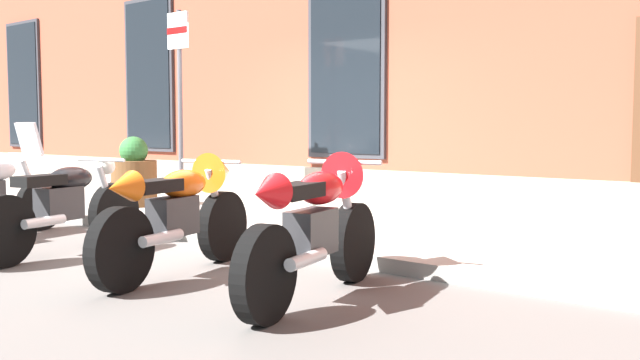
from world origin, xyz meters
TOP-DOWN VIEW (x-y plane):
  - ground_plane at (0.00, 0.00)m, footprint 140.00×140.00m
  - sidewalk at (0.00, 1.18)m, footprint 30.35×2.36m
  - motorcycle_black_naked at (-0.76, -1.21)m, footprint 0.72×2.02m
  - motorcycle_orange_sport at (0.83, -1.08)m, footprint 0.71×1.99m
  - motorcycle_red_sport at (2.25, -1.01)m, footprint 0.69×1.98m
  - parking_sign at (-1.37, 0.74)m, footprint 0.36×0.07m
  - barrel_planter at (-2.78, 1.07)m, footprint 0.66×0.66m

SIDE VIEW (x-z plane):
  - ground_plane at x=0.00m, z-range 0.00..0.00m
  - sidewalk at x=0.00m, z-range 0.00..0.13m
  - motorcycle_black_naked at x=-0.76m, z-range 0.01..0.93m
  - barrel_planter at x=-2.78m, z-range 0.05..1.03m
  - motorcycle_orange_sport at x=0.83m, z-range 0.05..1.06m
  - motorcycle_red_sport at x=2.25m, z-range 0.05..1.10m
  - parking_sign at x=-1.37m, z-range 0.50..3.04m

